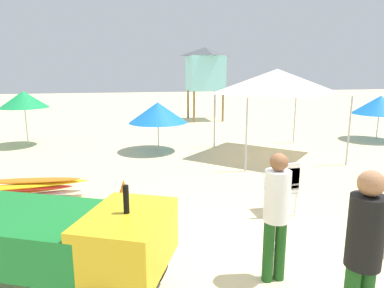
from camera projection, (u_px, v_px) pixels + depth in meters
name	position (u px, v px, depth m)	size (l,w,h in m)	color
ground	(268.00, 274.00, 4.53)	(80.00, 80.00, 0.00)	beige
utility_cart	(60.00, 242.00, 3.77)	(2.81, 2.16, 1.50)	#197A2D
stacked_plastic_chairs	(283.00, 183.00, 6.30)	(0.48, 0.48, 1.02)	white
surfboard_pile	(23.00, 190.00, 7.00)	(2.49, 0.69, 0.48)	#268CCC
lifeguard_near_left	(276.00, 209.00, 4.22)	(0.32, 0.32, 1.68)	#194C19
lifeguard_far_right	(364.00, 249.00, 3.14)	(0.32, 0.32, 1.78)	#194C19
popup_canopy	(277.00, 81.00, 10.46)	(3.10, 3.10, 2.69)	#B2B2B7
lifeguard_tower	(205.00, 69.00, 18.26)	(1.98, 1.98, 3.86)	olive
beach_umbrella_left	(24.00, 99.00, 11.99)	(1.67, 1.67, 1.95)	beige
beach_umbrella_mid	(158.00, 112.00, 11.22)	(1.93, 1.93, 1.64)	beige
beach_umbrella_far	(380.00, 105.00, 13.03)	(2.01, 2.01, 1.72)	beige
traffic_cone_far	(124.00, 191.00, 6.95)	(0.34, 0.34, 0.48)	orange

